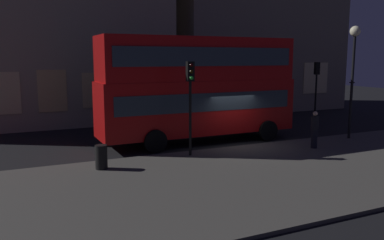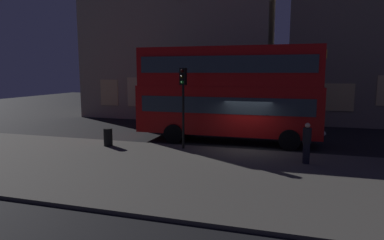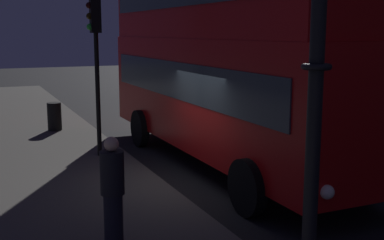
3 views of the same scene
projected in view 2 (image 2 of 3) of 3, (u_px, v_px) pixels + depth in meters
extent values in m
plane|color=black|center=(246.00, 149.00, 17.50)|extent=(80.00, 80.00, 0.00)
cube|color=#4C4944|center=(230.00, 175.00, 12.82)|extent=(44.00, 8.74, 0.12)
cube|color=tan|center=(183.00, 37.00, 31.18)|extent=(16.31, 9.58, 14.56)
cube|color=#F2D18C|center=(109.00, 93.00, 28.79)|extent=(1.67, 0.06, 2.22)
cube|color=#F9E09E|center=(137.00, 92.00, 28.04)|extent=(1.67, 0.06, 2.45)
cube|color=#E5C67F|center=(165.00, 92.00, 27.30)|extent=(1.67, 0.06, 2.53)
cube|color=#F2D18C|center=(196.00, 93.00, 26.58)|extent=(1.67, 0.06, 2.19)
cube|color=#E5C67F|center=(228.00, 89.00, 25.80)|extent=(1.67, 0.06, 2.27)
cube|color=#E5C67F|center=(336.00, 97.00, 24.12)|extent=(2.50, 0.06, 1.99)
cube|color=#B20F0F|center=(227.00, 109.00, 19.00)|extent=(10.32, 2.52, 2.70)
cube|color=#B20F0F|center=(228.00, 67.00, 18.65)|extent=(10.11, 2.47, 2.15)
cube|color=#2D3842|center=(227.00, 104.00, 18.95)|extent=(9.49, 2.58, 0.90)
cube|color=#2D3842|center=(228.00, 65.00, 18.64)|extent=(9.49, 2.58, 0.90)
cube|color=#F2D84C|center=(325.00, 55.00, 17.17)|extent=(0.09, 1.48, 0.44)
sphere|color=white|center=(321.00, 129.00, 18.48)|extent=(0.24, 0.24, 0.24)
sphere|color=white|center=(323.00, 134.00, 16.96)|extent=(0.24, 0.24, 0.24)
cylinder|color=black|center=(289.00, 132.00, 19.45)|extent=(1.10, 0.25, 1.10)
cylinder|color=black|center=(289.00, 140.00, 17.02)|extent=(1.10, 0.25, 1.10)
cylinder|color=black|center=(186.00, 127.00, 21.19)|extent=(1.10, 0.25, 1.10)
cylinder|color=black|center=(173.00, 134.00, 18.76)|extent=(1.10, 0.25, 1.10)
cylinder|color=black|center=(183.00, 117.00, 16.86)|extent=(0.12, 0.12, 3.26)
cube|color=black|center=(183.00, 77.00, 16.57)|extent=(0.33, 0.27, 0.85)
sphere|color=black|center=(182.00, 71.00, 16.39)|extent=(0.17, 0.17, 0.17)
sphere|color=black|center=(182.00, 77.00, 16.43)|extent=(0.17, 0.17, 0.17)
sphere|color=green|center=(182.00, 82.00, 16.47)|extent=(0.17, 0.17, 0.17)
cylinder|color=black|center=(306.00, 153.00, 14.22)|extent=(0.29, 0.29, 0.89)
cylinder|color=black|center=(307.00, 136.00, 14.11)|extent=(0.36, 0.36, 0.66)
sphere|color=beige|center=(308.00, 125.00, 14.05)|extent=(0.22, 0.22, 0.22)
cylinder|color=black|center=(108.00, 137.00, 17.63)|extent=(0.47, 0.47, 0.94)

